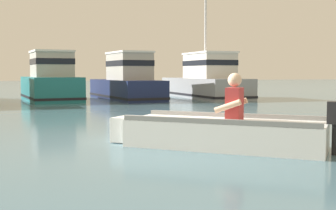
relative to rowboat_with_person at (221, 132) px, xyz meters
name	(u,v)px	position (x,y,z in m)	size (l,w,h in m)	color
ground_plane	(169,142)	(-0.64, 0.76, -0.25)	(120.00, 120.00, 0.00)	slate
rowboat_with_person	(221,132)	(0.00, 0.00, 0.00)	(3.23, 2.87, 1.19)	white
moored_boat_teal	(51,82)	(-2.14, 13.02, 0.54)	(2.56, 4.84, 2.11)	#1E727A
moored_boat_navy	(127,82)	(1.14, 13.08, 0.52)	(2.56, 5.91, 2.11)	#19234C
moored_boat_grey	(205,81)	(5.00, 13.32, 0.54)	(2.34, 6.73, 4.60)	gray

